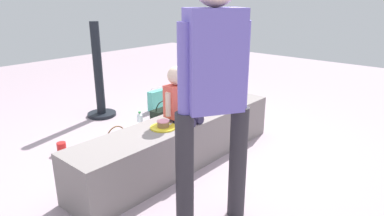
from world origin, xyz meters
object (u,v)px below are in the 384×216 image
object	(u,v)px
handbag_black_leather	(162,116)
cake_box_white	(139,133)
cake_plate	(163,126)
adult_standing	(214,78)
gift_bag	(157,100)
water_bottle_near_gift	(140,120)
handbag_brown_canvas	(117,147)
party_cup_red	(62,148)
child_seated	(179,97)

from	to	relation	value
handbag_black_leather	cake_box_white	bearing A→B (deg)	-167.19
cake_plate	cake_box_white	distance (m)	0.95
adult_standing	gift_bag	distance (m)	2.61
water_bottle_near_gift	cake_box_white	distance (m)	0.30
handbag_brown_canvas	cake_plate	bearing A→B (deg)	-78.32
adult_standing	handbag_brown_canvas	bearing A→B (deg)	84.08
party_cup_red	water_bottle_near_gift	bearing A→B (deg)	-3.14
adult_standing	handbag_brown_canvas	xyz separation A→B (m)	(0.13, 1.22, -0.88)
handbag_black_leather	gift_bag	bearing A→B (deg)	53.60
child_seated	cake_box_white	xyz separation A→B (m)	(0.16, 0.75, -0.59)
cake_plate	handbag_brown_canvas	bearing A→B (deg)	101.68
gift_bag	cake_box_white	xyz separation A→B (m)	(-0.78, -0.55, -0.08)
cake_plate	gift_bag	size ratio (longest dim) A/B	0.71
cake_plate	handbag_brown_canvas	xyz separation A→B (m)	(-0.11, 0.52, -0.32)
adult_standing	cake_box_white	world-z (taller)	adult_standing
gift_bag	cake_box_white	size ratio (longest dim) A/B	1.04
gift_bag	adult_standing	bearing A→B (deg)	-124.52
adult_standing	party_cup_red	size ratio (longest dim) A/B	14.86
gift_bag	party_cup_red	size ratio (longest dim) A/B	2.83
cake_plate	party_cup_red	distance (m)	1.18
cake_box_white	cake_plate	bearing A→B (deg)	-115.84
cake_plate	party_cup_red	xyz separation A→B (m)	(-0.39, 1.04, -0.39)
adult_standing	cake_box_white	size ratio (longest dim) A/B	5.49
cake_plate	handbag_black_leather	distance (m)	1.25
adult_standing	handbag_black_leather	xyz separation A→B (m)	(1.06, 1.58, -0.91)
party_cup_red	cake_box_white	distance (m)	0.81
handbag_brown_canvas	child_seated	bearing A→B (deg)	-56.58
cake_plate	handbag_brown_canvas	world-z (taller)	cake_plate
gift_bag	handbag_brown_canvas	bearing A→B (deg)	-147.61
cake_plate	handbag_brown_canvas	distance (m)	0.62
child_seated	handbag_brown_canvas	bearing A→B (deg)	123.42
child_seated	gift_bag	world-z (taller)	child_seated
child_seated	gift_bag	xyz separation A→B (m)	(0.94, 1.30, -0.50)
handbag_black_leather	adult_standing	bearing A→B (deg)	-123.96
handbag_black_leather	handbag_brown_canvas	distance (m)	1.00
child_seated	handbag_brown_canvas	distance (m)	0.79
gift_bag	water_bottle_near_gift	bearing A→B (deg)	-150.33
handbag_brown_canvas	handbag_black_leather	bearing A→B (deg)	20.74
water_bottle_near_gift	handbag_brown_canvas	distance (m)	0.83
child_seated	water_bottle_near_gift	world-z (taller)	child_seated
adult_standing	cake_plate	distance (m)	0.93
cake_box_white	gift_bag	bearing A→B (deg)	35.18
cake_plate	party_cup_red	bearing A→B (deg)	110.36
handbag_brown_canvas	cake_box_white	bearing A→B (deg)	27.48
adult_standing	party_cup_red	world-z (taller)	adult_standing
water_bottle_near_gift	party_cup_red	distance (m)	0.96
water_bottle_near_gift	handbag_brown_canvas	bearing A→B (deg)	-145.38
gift_bag	cake_box_white	bearing A→B (deg)	-144.82
child_seated	party_cup_red	distance (m)	1.32
child_seated	handbag_black_leather	distance (m)	1.18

